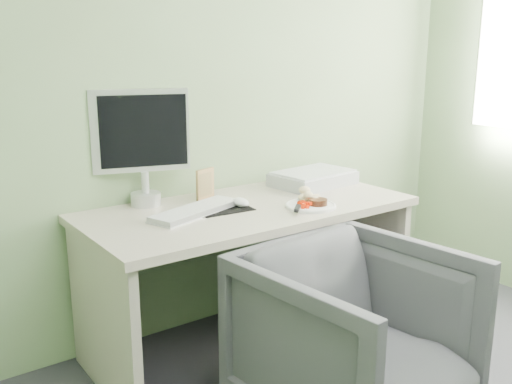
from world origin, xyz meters
TOP-DOWN VIEW (x-y plane):
  - wall_back at (0.00, 2.00)m, footprint 3.50×0.00m
  - desk at (0.00, 1.62)m, footprint 1.60×0.75m
  - plate at (0.22, 1.42)m, footprint 0.24×0.24m
  - steak at (0.24, 1.40)m, footprint 0.11×0.11m
  - potato_pile at (0.26, 1.48)m, footprint 0.11×0.09m
  - carrot_heap at (0.16, 1.41)m, footprint 0.06×0.05m
  - steak_knife at (0.12, 1.40)m, footprint 0.19×0.18m
  - mousepad at (-0.14, 1.66)m, footprint 0.28×0.25m
  - keyboard at (-0.28, 1.65)m, footprint 0.50×0.29m
  - computer_mouse at (-0.04, 1.63)m, footprint 0.08×0.12m
  - photo_frame at (-0.11, 1.85)m, footprint 0.12×0.06m
  - eyedrop_bottle at (-0.04, 1.92)m, footprint 0.03×0.03m
  - scanner at (0.54, 1.77)m, footprint 0.47×0.34m
  - monitor at (-0.40, 1.94)m, footprint 0.45×0.18m
  - desk_chair at (-0.02, 0.87)m, footprint 0.84×0.86m

SIDE VIEW (x-z plane):
  - desk_chair at x=-0.02m, z-range 0.00..0.71m
  - desk at x=0.00m, z-range 0.18..0.91m
  - mousepad at x=-0.14m, z-range 0.73..0.73m
  - plate at x=0.22m, z-range 0.73..0.74m
  - keyboard at x=-0.28m, z-range 0.74..0.76m
  - computer_mouse at x=-0.04m, z-range 0.73..0.77m
  - steak_knife at x=0.12m, z-range 0.75..0.76m
  - steak at x=0.24m, z-range 0.74..0.77m
  - carrot_heap at x=0.16m, z-range 0.74..0.78m
  - scanner at x=0.54m, z-range 0.73..0.80m
  - eyedrop_bottle at x=-0.04m, z-range 0.73..0.80m
  - potato_pile at x=0.26m, z-range 0.74..0.80m
  - photo_frame at x=-0.11m, z-range 0.73..0.89m
  - monitor at x=-0.40m, z-range 0.77..1.32m
  - wall_back at x=0.00m, z-range -0.40..3.10m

